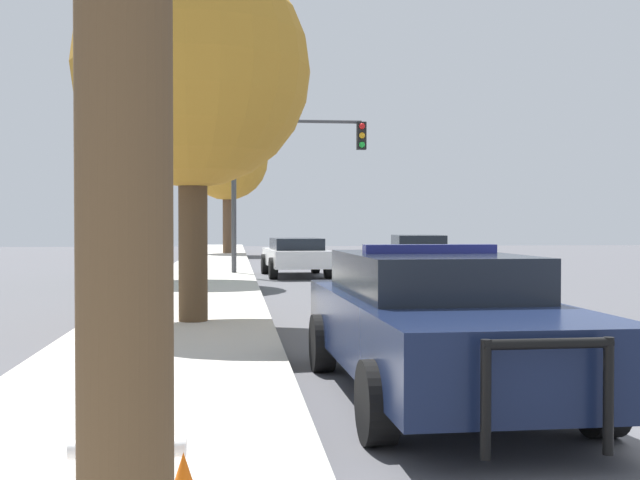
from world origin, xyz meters
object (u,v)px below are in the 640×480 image
Objects in this scene: car_background_midblock at (296,255)px; tree_sidewalk_far at (227,160)px; police_car at (435,320)px; traffic_light at (289,161)px; tree_sidewalk_near at (192,71)px; car_background_oncoming at (419,253)px; tree_sidewalk_mid at (163,98)px; fire_hydrant at (128,440)px.

car_background_midblock is 18.31m from tree_sidewalk_far.
car_background_midblock is at bearing -91.56° from police_car.
traffic_light is 13.10m from tree_sidewalk_near.
tree_sidewalk_mid reaches higher than car_background_oncoming.
car_background_oncoming is at bearing 63.25° from tree_sidewalk_near.
traffic_light is at bearing 38.28° from tree_sidewalk_mid.
traffic_light is 3.07m from car_background_midblock.
traffic_light is 0.85× the size of tree_sidewalk_near.
traffic_light is 4.98m from tree_sidewalk_mid.
tree_sidewalk_near reaches higher than police_car.
car_background_oncoming is 0.78× the size of tree_sidewalk_near.
car_background_midblock is 0.63× the size of tree_sidewalk_mid.
police_car is at bearing 52.67° from fire_hydrant.
tree_sidewalk_near is (-0.09, 8.68, 3.60)m from fire_hydrant.
tree_sidewalk_far is (1.60, 20.50, -0.07)m from tree_sidewalk_mid.
tree_sidewalk_far reaches higher than car_background_oncoming.
tree_sidewalk_mid reaches higher than fire_hydrant.
car_background_midblock is 6.69m from tree_sidewalk_mid.
traffic_light is 0.71× the size of tree_sidewalk_mid.
police_car is 16.42m from tree_sidewalk_mid.
tree_sidewalk_mid is at bearing 94.33° from fire_hydrant.
tree_sidewalk_near is (-6.91, -13.70, 3.43)m from car_background_oncoming.
fire_hydrant is at bearing -89.39° from tree_sidewalk_near.
car_background_oncoming is 15.72m from tree_sidewalk_near.
tree_sidewalk_far is (0.19, 39.10, 4.62)m from fire_hydrant.
tree_sidewalk_mid is at bearing -141.72° from traffic_light.
car_background_oncoming is at bearing -104.16° from police_car.
tree_sidewalk_near reaches higher than car_background_midblock.
tree_sidewalk_mid is 20.56m from tree_sidewalk_far.
fire_hydrant is 0.13× the size of tree_sidewalk_near.
police_car is 6.87m from tree_sidewalk_near.
police_car is 0.73× the size of tree_sidewalk_mid.
fire_hydrant is 0.11× the size of tree_sidewalk_far.
police_car is 18.21m from car_background_midblock.
traffic_light is at bearing 14.94° from car_background_oncoming.
traffic_light is at bearing 165.49° from car_background_midblock.
tree_sidewalk_near is 30.44m from tree_sidewalk_far.
car_background_oncoming reaches higher than car_background_midblock.
tree_sidewalk_far reaches higher than car_background_midblock.
fire_hydrant is at bearing -96.15° from traffic_light.
police_car is 0.71× the size of tree_sidewalk_far.
traffic_light is at bearing 83.85° from fire_hydrant.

